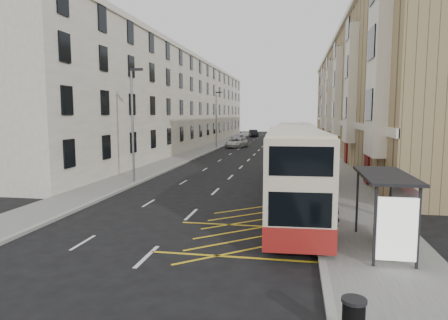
% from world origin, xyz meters
% --- Properties ---
extents(ground, '(200.00, 200.00, 0.00)m').
position_xyz_m(ground, '(0.00, 0.00, 0.00)').
color(ground, black).
rests_on(ground, ground).
extents(pavement_right, '(4.00, 120.00, 0.15)m').
position_xyz_m(pavement_right, '(8.00, 30.00, 0.07)').
color(pavement_right, slate).
rests_on(pavement_right, ground).
extents(pavement_left, '(3.00, 120.00, 0.15)m').
position_xyz_m(pavement_left, '(-7.50, 30.00, 0.07)').
color(pavement_left, slate).
rests_on(pavement_left, ground).
extents(kerb_right, '(0.25, 120.00, 0.15)m').
position_xyz_m(kerb_right, '(6.00, 30.00, 0.07)').
color(kerb_right, gray).
rests_on(kerb_right, ground).
extents(kerb_left, '(0.25, 120.00, 0.15)m').
position_xyz_m(kerb_left, '(-6.00, 30.00, 0.07)').
color(kerb_left, gray).
rests_on(kerb_left, ground).
extents(road_markings, '(10.00, 110.00, 0.01)m').
position_xyz_m(road_markings, '(0.00, 45.00, 0.01)').
color(road_markings, silver).
rests_on(road_markings, ground).
extents(terrace_right, '(10.75, 79.00, 15.25)m').
position_xyz_m(terrace_right, '(14.88, 45.38, 7.52)').
color(terrace_right, '#947F56').
rests_on(terrace_right, ground).
extents(terrace_left, '(9.18, 79.00, 13.25)m').
position_xyz_m(terrace_left, '(-13.43, 45.50, 6.52)').
color(terrace_left, '#EEE7CF').
rests_on(terrace_left, ground).
extents(bus_shelter, '(1.65, 4.25, 2.70)m').
position_xyz_m(bus_shelter, '(8.34, -0.39, 2.14)').
color(bus_shelter, black).
rests_on(bus_shelter, pavement_right).
extents(guard_railing, '(0.06, 6.56, 1.01)m').
position_xyz_m(guard_railing, '(6.25, 5.75, 0.86)').
color(guard_railing, red).
rests_on(guard_railing, pavement_right).
extents(street_lamp_near, '(0.93, 0.18, 8.00)m').
position_xyz_m(street_lamp_near, '(-6.35, 12.00, 4.64)').
color(street_lamp_near, slate).
rests_on(street_lamp_near, pavement_left).
extents(street_lamp_far, '(0.93, 0.18, 8.00)m').
position_xyz_m(street_lamp_far, '(-6.35, 42.00, 4.64)').
color(street_lamp_far, slate).
rests_on(street_lamp_far, pavement_left).
extents(double_decker_front, '(2.91, 10.78, 4.26)m').
position_xyz_m(double_decker_front, '(5.00, 3.58, 2.17)').
color(double_decker_front, beige).
rests_on(double_decker_front, ground).
extents(double_decker_rear, '(2.60, 10.69, 4.25)m').
position_xyz_m(double_decker_rear, '(4.97, 14.83, 2.16)').
color(double_decker_rear, beige).
rests_on(double_decker_rear, ground).
extents(litter_bin, '(0.54, 0.54, 0.90)m').
position_xyz_m(litter_bin, '(6.35, -6.32, 0.62)').
color(litter_bin, black).
rests_on(litter_bin, pavement_right).
extents(pedestrian_near, '(0.68, 0.56, 1.61)m').
position_xyz_m(pedestrian_near, '(6.58, 1.44, 0.95)').
color(pedestrian_near, black).
rests_on(pedestrian_near, pavement_right).
extents(pedestrian_mid, '(1.00, 0.82, 1.90)m').
position_xyz_m(pedestrian_mid, '(9.65, 4.23, 1.10)').
color(pedestrian_mid, black).
rests_on(pedestrian_mid, pavement_right).
extents(pedestrian_far, '(1.06, 0.45, 1.81)m').
position_xyz_m(pedestrian_far, '(6.35, 6.19, 1.06)').
color(pedestrian_far, black).
rests_on(pedestrian_far, pavement_right).
extents(white_van, '(3.40, 5.51, 1.43)m').
position_xyz_m(white_van, '(-3.70, 44.00, 0.71)').
color(white_van, silver).
rests_on(white_van, ground).
extents(car_silver, '(2.64, 4.86, 1.57)m').
position_xyz_m(car_silver, '(-4.83, 52.53, 0.78)').
color(car_silver, '#A7AAAF').
rests_on(car_silver, ground).
extents(car_dark, '(2.66, 4.98, 1.56)m').
position_xyz_m(car_dark, '(-4.21, 72.34, 0.78)').
color(car_dark, black).
rests_on(car_dark, ground).
extents(car_red, '(3.66, 5.37, 1.44)m').
position_xyz_m(car_red, '(3.34, 64.77, 0.72)').
color(car_red, maroon).
rests_on(car_red, ground).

